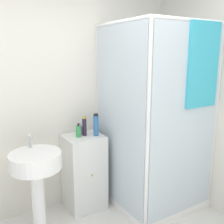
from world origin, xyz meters
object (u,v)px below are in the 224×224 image
(shampoo_bottle_blue, at_px, (96,125))
(shampoo_bottle_tall_black, at_px, (84,126))
(sink, at_px, (36,171))
(soap_dispenser, at_px, (78,131))
(lotion_bottle_white, at_px, (81,130))

(shampoo_bottle_blue, bearing_deg, shampoo_bottle_tall_black, 146.73)
(sink, distance_m, soap_dispenser, 0.64)
(shampoo_bottle_tall_black, bearing_deg, shampoo_bottle_blue, -33.27)
(shampoo_bottle_blue, bearing_deg, lotion_bottle_white, 134.92)
(shampoo_bottle_blue, bearing_deg, soap_dispenser, 163.88)
(sink, relative_size, soap_dispenser, 6.40)
(sink, height_order, soap_dispenser, soap_dispenser)
(soap_dispenser, bearing_deg, shampoo_bottle_blue, -16.12)
(soap_dispenser, xyz_separation_m, lotion_bottle_white, (0.06, 0.07, -0.01))
(shampoo_bottle_blue, relative_size, lotion_bottle_white, 1.87)
(shampoo_bottle_tall_black, relative_size, shampoo_bottle_blue, 0.87)
(soap_dispenser, relative_size, shampoo_bottle_blue, 0.63)
(sink, xyz_separation_m, shampoo_bottle_tall_black, (0.62, 0.25, 0.28))
(soap_dispenser, xyz_separation_m, shampoo_bottle_blue, (0.19, -0.05, 0.06))
(lotion_bottle_white, bearing_deg, shampoo_bottle_tall_black, -70.15)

